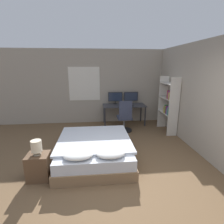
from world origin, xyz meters
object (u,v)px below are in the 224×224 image
object	(u,v)px
bookshelf	(169,103)
nightstand	(39,167)
desk	(124,107)
monitor_left	(115,97)
bedside_lamp	(36,146)
computer_mouse	(133,106)
keyboard	(125,106)
office_chair	(125,119)
bed	(95,150)
monitor_right	(131,97)

from	to	relation	value
bookshelf	nightstand	bearing A→B (deg)	-148.35
desk	monitor_left	distance (m)	0.51
bedside_lamp	computer_mouse	bearing A→B (deg)	49.23
bookshelf	keyboard	bearing A→B (deg)	151.50
nightstand	office_chair	size ratio (longest dim) A/B	0.48
bed	computer_mouse	world-z (taller)	computer_mouse
bookshelf	desk	bearing A→B (deg)	144.08
computer_mouse	monitor_right	bearing A→B (deg)	87.72
monitor_right	keyboard	size ratio (longest dim) A/B	1.41
desk	office_chair	bearing A→B (deg)	-98.07
bed	keyboard	bearing A→B (deg)	63.76
desk	bedside_lamp	bearing A→B (deg)	-125.20
nightstand	keyboard	distance (m)	3.59
bed	keyboard	world-z (taller)	keyboard
bedside_lamp	desk	bearing A→B (deg)	54.80
nightstand	bookshelf	size ratio (longest dim) A/B	0.28
bed	nightstand	world-z (taller)	bed
monitor_left	bookshelf	distance (m)	1.97
bedside_lamp	keyboard	world-z (taller)	bedside_lamp
desk	monitor_left	size ratio (longest dim) A/B	2.91
monitor_right	computer_mouse	xyz separation A→B (m)	(-0.02, -0.47, -0.23)
bedside_lamp	nightstand	bearing A→B (deg)	-26.57
monitor_right	desk	bearing A→B (deg)	-141.34
bedside_lamp	office_chair	distance (m)	3.10
keyboard	bookshelf	world-z (taller)	bookshelf
bedside_lamp	keyboard	distance (m)	3.56
monitor_right	bookshelf	xyz separation A→B (m)	(0.99, -1.17, -0.03)
nightstand	keyboard	xyz separation A→B (m)	(2.16, 2.83, 0.49)
monitor_right	office_chair	xyz separation A→B (m)	(-0.40, -0.98, -0.56)
nightstand	monitor_left	xyz separation A→B (m)	(1.86, 3.30, 0.73)
bedside_lamp	monitor_right	bearing A→B (deg)	53.33
bed	bookshelf	world-z (taller)	bookshelf
desk	monitor_right	distance (m)	0.51
bed	bedside_lamp	bearing A→B (deg)	-150.50
bedside_lamp	office_chair	xyz separation A→B (m)	(2.05, 2.31, -0.25)
bedside_lamp	monitor_right	size ratio (longest dim) A/B	0.53
bedside_lamp	desk	xyz separation A→B (m)	(2.16, 3.06, -0.02)
desk	computer_mouse	distance (m)	0.38
bedside_lamp	desk	size ratio (longest dim) A/B	0.18
computer_mouse	office_chair	distance (m)	0.72
monitor_right	keyboard	xyz separation A→B (m)	(-0.30, -0.47, -0.24)
nightstand	desk	bearing A→B (deg)	54.80
nightstand	keyboard	world-z (taller)	keyboard
desk	computer_mouse	world-z (taller)	computer_mouse
office_chair	nightstand	bearing A→B (deg)	-131.56
monitor_right	bookshelf	distance (m)	1.54
office_chair	bookshelf	world-z (taller)	bookshelf
bed	office_chair	world-z (taller)	office_chair
monitor_left	bookshelf	bearing A→B (deg)	-36.45
bed	monitor_right	size ratio (longest dim) A/B	3.61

